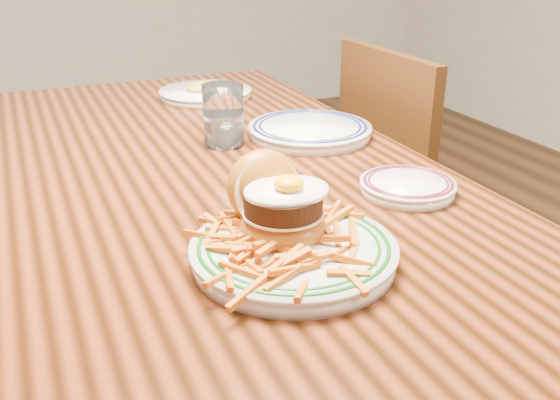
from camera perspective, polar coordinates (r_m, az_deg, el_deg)
name	(u,v)px	position (r m, az deg, el deg)	size (l,w,h in m)	color
table	(209,209)	(1.25, -6.48, -0.80)	(0.85, 1.60, 0.75)	black
chair_right	(415,199)	(1.78, 12.22, 0.09)	(0.42, 0.42, 0.90)	#39200C
main_plate	(288,233)	(0.86, 0.78, -3.04)	(0.29, 0.29, 0.14)	silver
side_plate	(408,186)	(1.10, 11.59, 1.28)	(0.17, 0.17, 0.03)	silver
rear_plate	(310,130)	(1.38, 2.75, 6.43)	(0.27, 0.27, 0.03)	silver
water_glass	(224,119)	(1.32, -5.18, 7.39)	(0.09, 0.09, 0.13)	white
far_plate	(205,93)	(1.73, -6.84, 9.73)	(0.25, 0.25, 0.04)	silver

